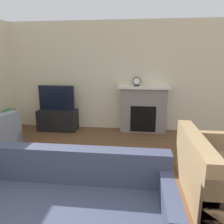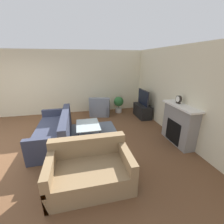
# 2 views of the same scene
# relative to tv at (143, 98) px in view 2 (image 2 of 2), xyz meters

# --- Properties ---
(ground_plane) EXTENTS (20.00, 20.00, 0.00)m
(ground_plane) POSITION_rel_tv_xyz_m (1.28, -4.57, -0.84)
(ground_plane) COLOR brown
(wall_back) EXTENTS (8.08, 0.06, 2.70)m
(wall_back) POSITION_rel_tv_xyz_m (1.28, 0.35, 0.51)
(wall_back) COLOR beige
(wall_back) RESTS_ON ground_plane
(wall_left) EXTENTS (0.06, 7.89, 2.70)m
(wall_left) POSITION_rel_tv_xyz_m (-1.29, -2.13, 0.51)
(wall_left) COLOR beige
(wall_left) RESTS_ON ground_plane
(area_rug) EXTENTS (2.16, 1.89, 0.00)m
(area_rug) POSITION_rel_tv_xyz_m (1.26, -2.33, -0.84)
(area_rug) COLOR slate
(area_rug) RESTS_ON ground_plane
(fireplace) EXTENTS (1.23, 0.39, 1.14)m
(fireplace) POSITION_rel_tv_xyz_m (2.17, 0.15, -0.24)
(fireplace) COLOR gray
(fireplace) RESTS_ON ground_plane
(tv_stand) EXTENTS (0.97, 0.47, 0.53)m
(tv_stand) POSITION_rel_tv_xyz_m (0.00, 0.00, -0.58)
(tv_stand) COLOR black
(tv_stand) RESTS_ON ground_plane
(tv) EXTENTS (0.91, 0.06, 0.63)m
(tv) POSITION_rel_tv_xyz_m (0.00, 0.00, 0.00)
(tv) COLOR #232328
(tv) RESTS_ON tv_stand
(couch_sectional) EXTENTS (2.23, 0.95, 0.82)m
(couch_sectional) POSITION_rel_tv_xyz_m (1.29, -3.33, -0.55)
(couch_sectional) COLOR #33384C
(couch_sectional) RESTS_ON ground_plane
(couch_loveseat) EXTENTS (0.99, 1.54, 0.82)m
(couch_loveseat) POSITION_rel_tv_xyz_m (3.13, -2.46, -0.55)
(couch_loveseat) COLOR #8C704C
(couch_loveseat) RESTS_ON ground_plane
(armchair_by_window) EXTENTS (0.97, 0.99, 0.82)m
(armchair_by_window) POSITION_rel_tv_xyz_m (-0.65, -1.70, -0.54)
(armchair_by_window) COLOR gray
(armchair_by_window) RESTS_ON ground_plane
(coffee_table) EXTENTS (0.96, 0.69, 0.42)m
(coffee_table) POSITION_rel_tv_xyz_m (1.26, -2.36, -0.46)
(coffee_table) COLOR #333338
(coffee_table) RESTS_ON ground_plane
(potted_plant) EXTENTS (0.43, 0.43, 0.73)m
(potted_plant) POSITION_rel_tv_xyz_m (-0.77, -0.83, -0.40)
(potted_plant) COLOR beige
(potted_plant) RESTS_ON ground_plane
(mantel_clock) EXTENTS (0.19, 0.07, 0.22)m
(mantel_clock) POSITION_rel_tv_xyz_m (1.99, 0.15, 0.42)
(mantel_clock) COLOR #28231E
(mantel_clock) RESTS_ON fireplace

